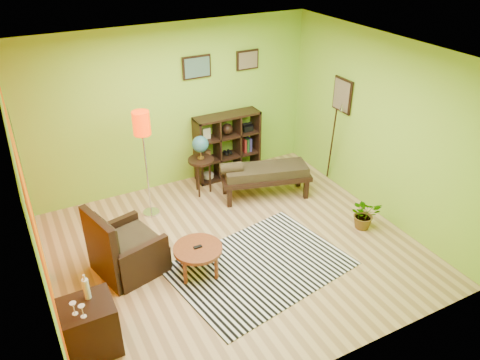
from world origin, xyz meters
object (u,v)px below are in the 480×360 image
bench (263,173)px  coffee_table (198,251)px  globe_table (201,151)px  side_cabinet (90,327)px  potted_plant (364,217)px  armchair (125,252)px  floor_lamp (142,133)px  cube_shelf (228,146)px

bench → coffee_table: bearing=-143.4°
coffee_table → globe_table: size_ratio=0.61×
coffee_table → side_cabinet: (-1.55, -0.67, -0.01)m
side_cabinet → potted_plant: bearing=5.9°
armchair → floor_lamp: size_ratio=0.57×
floor_lamp → bench: floor_lamp is taller
floor_lamp → globe_table: bearing=11.8°
bench → potted_plant: size_ratio=3.19×
side_cabinet → bench: side_cabinet is taller
armchair → cube_shelf: (2.42, 1.77, 0.30)m
armchair → bench: size_ratio=0.63×
armchair → bench: armchair is taller
side_cabinet → bench: 3.84m
globe_table → bench: (0.88, -0.58, -0.37)m
floor_lamp → cube_shelf: 1.97m
armchair → potted_plant: bearing=-11.4°
bench → potted_plant: bench is taller
cube_shelf → potted_plant: cube_shelf is taller
globe_table → potted_plant: globe_table is taller
floor_lamp → bench: (1.87, -0.37, -0.98)m
floor_lamp → globe_table: (1.00, 0.21, -0.61)m
globe_table → cube_shelf: bearing=28.1°
floor_lamp → bench: 2.15m
globe_table → bench: 1.11m
globe_table → coffee_table: bearing=-114.9°
side_cabinet → floor_lamp: 2.94m
armchair → potted_plant: (3.52, -0.71, -0.11)m
globe_table → potted_plant: 2.84m
side_cabinet → armchair: bearing=58.8°
armchair → side_cabinet: (-0.69, -1.15, 0.03)m
coffee_table → floor_lamp: floor_lamp is taller
floor_lamp → bench: size_ratio=1.11×
potted_plant → coffee_table: bearing=175.1°
side_cabinet → cube_shelf: 4.27m
floor_lamp → potted_plant: (2.79, -1.90, -1.23)m
armchair → cube_shelf: bearing=36.1°
side_cabinet → floor_lamp: size_ratio=0.55×
coffee_table → side_cabinet: 1.69m
globe_table → potted_plant: size_ratio=2.16×
side_cabinet → globe_table: (2.42, 2.54, 0.48)m
cube_shelf → potted_plant: bearing=-66.0°
globe_table → cube_shelf: 0.81m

